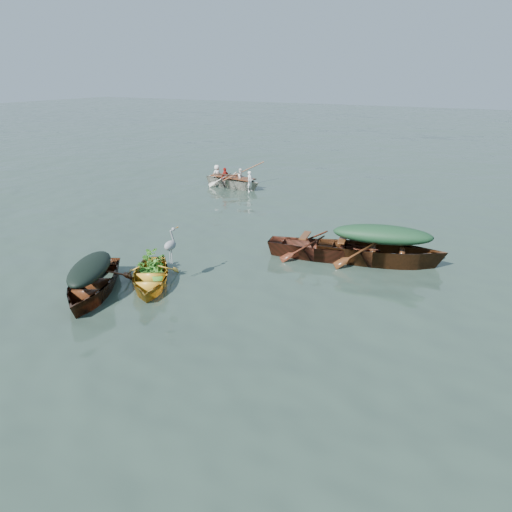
{
  "coord_description": "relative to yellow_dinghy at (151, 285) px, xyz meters",
  "views": [
    {
      "loc": [
        6.65,
        -7.38,
        5.12
      ],
      "look_at": [
        0.74,
        3.45,
        0.5
      ],
      "focal_mm": 35.0,
      "sensor_mm": 36.0,
      "label": 1
    }
  ],
  "objects": [
    {
      "name": "dinghy_weeds",
      "position": [
        -0.29,
        0.47,
        0.72
      ],
      "size": [
        1.08,
        1.14,
        0.6
      ],
      "primitive_type": "imported",
      "rotation": [
        0.0,
        0.0,
        0.6
      ],
      "color": "#296319",
      "rests_on": "yellow_dinghy"
    },
    {
      "name": "thwart_benches",
      "position": [
        3.12,
        3.88,
        0.54
      ],
      "size": [
        2.34,
        1.23,
        0.04
      ],
      "primitive_type": null,
      "rotation": [
        0.0,
        0.0,
        1.76
      ],
      "color": "#4F2812",
      "rests_on": "open_wooden_boat"
    },
    {
      "name": "yellow_dinghy",
      "position": [
        0.0,
        0.0,
        0.0
      ],
      "size": [
        2.89,
        3.36,
        0.84
      ],
      "primitive_type": "imported",
      "rotation": [
        0.0,
        0.0,
        0.6
      ],
      "color": "gold",
      "rests_on": "ground"
    },
    {
      "name": "rowers",
      "position": [
        -3.92,
        10.55,
        0.86
      ],
      "size": [
        2.99,
        1.49,
        0.76
      ],
      "primitive_type": "imported",
      "rotation": [
        0.0,
        0.0,
        1.43
      ],
      "color": "white",
      "rests_on": "rowed_boat"
    },
    {
      "name": "green_tarp_boat",
      "position": [
        4.69,
        4.27,
        0.0
      ],
      "size": [
        5.16,
        2.66,
        1.19
      ],
      "primitive_type": "imported",
      "rotation": [
        0.0,
        0.0,
        1.81
      ],
      "color": "#542A13",
      "rests_on": "ground"
    },
    {
      "name": "oars",
      "position": [
        -3.92,
        10.55,
        0.51
      ],
      "size": [
        0.96,
        2.66,
        0.06
      ],
      "primitive_type": null,
      "rotation": [
        0.0,
        0.0,
        1.43
      ],
      "color": "#9F5F3C",
      "rests_on": "rowed_boat"
    },
    {
      "name": "green_tarp_cover",
      "position": [
        4.69,
        4.27,
        0.85
      ],
      "size": [
        2.84,
        1.46,
        0.52
      ],
      "primitive_type": "ellipsoid",
      "rotation": [
        0.0,
        0.0,
        1.81
      ],
      "color": "#193E25",
      "rests_on": "green_tarp_boat"
    },
    {
      "name": "rowed_boat",
      "position": [
        -3.92,
        10.55,
        0.0
      ],
      "size": [
        4.22,
        1.79,
        0.96
      ],
      "primitive_type": "imported",
      "rotation": [
        0.0,
        0.0,
        1.43
      ],
      "color": "beige",
      "rests_on": "ground"
    },
    {
      "name": "dark_covered_boat",
      "position": [
        -0.86,
        -1.11,
        0.0
      ],
      "size": [
        3.19,
        4.19,
        1.01
      ],
      "primitive_type": "imported",
      "rotation": [
        0.0,
        0.0,
        0.5
      ],
      "color": "#4F2912",
      "rests_on": "ground"
    },
    {
      "name": "heron",
      "position": [
        0.43,
        0.35,
        0.88
      ],
      "size": [
        0.46,
        0.49,
        0.92
      ],
      "primitive_type": null,
      "rotation": [
        0.0,
        0.0,
        0.6
      ],
      "color": "gray",
      "rests_on": "yellow_dinghy"
    },
    {
      "name": "open_wooden_boat",
      "position": [
        3.12,
        3.88,
        0.0
      ],
      "size": [
        4.64,
        2.18,
        1.05
      ],
      "primitive_type": "imported",
      "rotation": [
        0.0,
        0.0,
        1.76
      ],
      "color": "#552215",
      "rests_on": "ground"
    },
    {
      "name": "dark_tarp_cover",
      "position": [
        -0.86,
        -1.11,
        0.7
      ],
      "size": [
        1.75,
        2.31,
        0.4
      ],
      "primitive_type": "ellipsoid",
      "rotation": [
        0.0,
        0.0,
        0.5
      ],
      "color": "black",
      "rests_on": "dark_covered_boat"
    },
    {
      "name": "ground",
      "position": [
        1.24,
        -1.49,
        0.0
      ],
      "size": [
        140.0,
        140.0,
        0.0
      ],
      "primitive_type": "plane",
      "color": "#2C3E34",
      "rests_on": "ground"
    }
  ]
}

